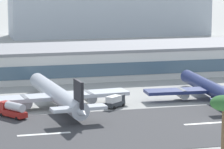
# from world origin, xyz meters

# --- Properties ---
(ground_plane) EXTENTS (1400.00, 1400.00, 0.00)m
(ground_plane) POSITION_xyz_m (0.00, 0.00, 0.00)
(ground_plane) COLOR #9E9E99
(runway_strip) EXTENTS (800.00, 37.67, 0.08)m
(runway_strip) POSITION_xyz_m (0.00, 0.03, 0.04)
(runway_strip) COLOR #38383A
(runway_strip) RESTS_ON ground_plane
(runway_centreline_dash_3) EXTENTS (12.00, 1.20, 0.01)m
(runway_centreline_dash_3) POSITION_xyz_m (-39.27, 0.03, 0.09)
(runway_centreline_dash_3) COLOR white
(runway_centreline_dash_3) RESTS_ON runway_strip
(runway_centreline_dash_4) EXTENTS (12.00, 1.20, 0.01)m
(runway_centreline_dash_4) POSITION_xyz_m (0.07, 0.03, 0.09)
(runway_centreline_dash_4) COLOR white
(runway_centreline_dash_4) RESTS_ON runway_strip
(terminal_building) EXTENTS (173.60, 30.21, 10.40)m
(terminal_building) POSITION_xyz_m (-11.23, 74.09, 5.20)
(terminal_building) COLOR silver
(terminal_building) RESTS_ON ground_plane
(distant_hotel_block) EXTENTS (112.17, 30.92, 34.97)m
(distant_hotel_block) POSITION_xyz_m (28.54, 205.46, 17.49)
(distant_hotel_block) COLOR #A8B2BC
(distant_hotel_block) RESTS_ON ground_plane
(airliner_black_tail_gate_0) EXTENTS (39.68, 50.65, 10.58)m
(airliner_black_tail_gate_0) POSITION_xyz_m (-31.74, 25.56, 3.38)
(airliner_black_tail_gate_0) COLOR silver
(airliner_black_tail_gate_0) RESTS_ON ground_plane
(airliner_gold_tail_gate_1) EXTENTS (38.29, 46.11, 9.62)m
(airliner_gold_tail_gate_1) POSITION_xyz_m (12.10, 25.02, 3.07)
(airliner_gold_tail_gate_1) COLOR navy
(airliner_gold_tail_gate_1) RESTS_ON ground_plane
(service_box_truck_0) EXTENTS (6.16, 5.66, 3.25)m
(service_box_truck_0) POSITION_xyz_m (-16.87, 22.43, 1.79)
(service_box_truck_0) COLOR #2D3338
(service_box_truck_0) RESTS_ON ground_plane
(service_fuel_truck_1) EXTENTS (6.83, 8.54, 3.95)m
(service_fuel_truck_1) POSITION_xyz_m (-44.53, 17.79, 2.03)
(service_fuel_truck_1) COLOR #B2231E
(service_fuel_truck_1) RESTS_ON ground_plane
(palm_tree_1) EXTENTS (5.00, 5.00, 14.29)m
(palm_tree_1) POSITION_xyz_m (-12.08, -34.41, 12.44)
(palm_tree_1) COLOR brown
(palm_tree_1) RESTS_ON ground_plane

